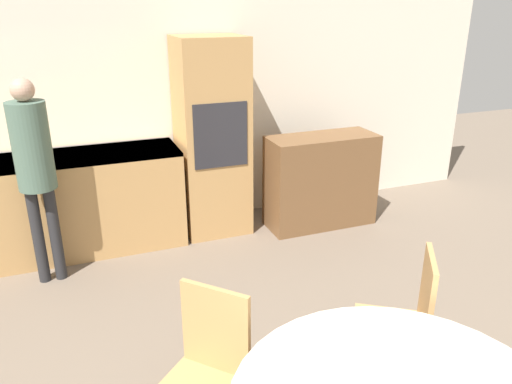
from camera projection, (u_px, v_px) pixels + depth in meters
The scene contains 7 objects.
wall_back at pixel (176, 98), 4.92m from camera, with size 7.09×0.05×2.60m.
kitchen_counter at pixel (36, 208), 4.44m from camera, with size 2.59×0.60×0.93m.
oven_unit at pixel (212, 138), 4.84m from camera, with size 0.64×0.59×1.91m.
sideboard at pixel (321, 181), 5.11m from camera, with size 1.11×0.45×0.95m.
chair_far_left at pixel (207, 367), 2.47m from camera, with size 0.57×0.57×0.91m.
chair_far_right at pixel (407, 318), 2.86m from camera, with size 0.55×0.55×0.91m.
person_standing at pixel (34, 160), 3.85m from camera, with size 0.29×0.29×1.68m.
Camera 1 is at (-1.06, -0.01, 2.20)m, focal length 35.00 mm.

